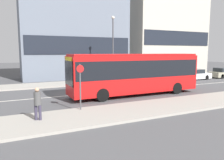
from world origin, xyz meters
name	(u,v)px	position (x,y,z in m)	size (l,w,h in m)	color
ground_plane	(79,95)	(0.00, 0.00, 0.00)	(120.00, 120.00, 0.00)	#4F4F51
sidewalk_near	(111,113)	(0.00, -6.25, 0.07)	(44.00, 3.50, 0.13)	#A39E93
sidewalk_far	(62,84)	(0.00, 6.25, 0.07)	(44.00, 3.50, 0.13)	#A39E93
lane_centerline	(79,95)	(0.00, 0.00, 0.00)	(41.80, 0.16, 0.01)	silver
apartment_block_left_tower	(75,20)	(3.23, 12.11, 7.81)	(14.01, 5.29, 15.64)	slate
apartment_block_right_tower	(169,10)	(18.92, 11.93, 10.18)	(13.15, 4.95, 20.38)	#B7B2A3
city_bus	(135,72)	(4.21, -1.97, 1.93)	(11.01, 2.49, 3.36)	red
parked_car_0	(194,75)	(16.08, 3.27, 0.63)	(4.48, 1.70, 1.33)	silver
parked_car_1	(224,73)	(21.62, 3.25, 0.64)	(4.36, 1.74, 1.36)	#A39E84
pedestrian_near_stop	(37,102)	(-3.90, -5.98, 1.07)	(0.34, 0.34, 1.66)	#383347
bus_stop_sign	(80,83)	(-1.37, -4.97, 1.71)	(0.44, 0.12, 2.70)	#4C4C51
street_lamp	(113,42)	(5.68, 5.33, 4.58)	(0.36, 0.36, 7.36)	#4C4C51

